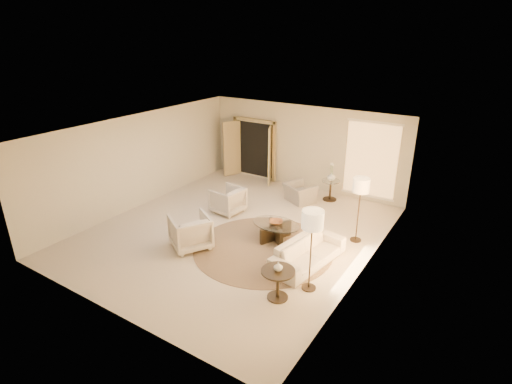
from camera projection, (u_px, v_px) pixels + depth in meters
The scene contains 18 objects.
room at pixel (235, 183), 10.24m from camera, with size 7.04×8.04×2.83m.
windows_right at pixel (367, 214), 8.62m from camera, with size 0.10×6.40×2.40m, color #F3B261, non-canonical shape.
window_back_corner at pixel (371, 160), 12.20m from camera, with size 1.70×0.10×2.40m, color #F3B261, non-canonical shape.
curtains_right at pixel (377, 202), 9.36m from camera, with size 0.06×5.20×2.60m, color #CEB788, non-canonical shape.
french_doors at pixel (253, 150), 14.30m from camera, with size 1.95×0.66×2.16m.
area_rug at pixel (263, 248), 9.93m from camera, with size 3.47×3.47×0.01m, color #443223.
sofa at pixel (308, 252), 9.19m from camera, with size 2.04×0.80×0.60m, color beige.
armchair_left at pixel (228, 199), 11.76m from camera, with size 0.83×0.77×0.85m, color beige.
armchair_right at pixel (190, 230), 9.83m from camera, with size 0.91×0.85×0.93m, color beige.
accent_chair at pixel (299, 190), 12.52m from camera, with size 0.90×0.58×0.78m, color gray.
coffee_table at pixel (276, 230), 10.23m from camera, with size 1.52×1.52×0.47m.
end_table at pixel (278, 279), 7.94m from camera, with size 0.69×0.69×0.65m.
side_table at pixel (330, 188), 12.63m from camera, with size 0.57×0.57×0.66m.
floor_lamp_near at pixel (361, 188), 9.76m from camera, with size 0.41×0.41×1.71m.
floor_lamp_far at pixel (312, 223), 7.82m from camera, with size 0.44×0.44×1.80m.
bowl at pixel (276, 222), 10.15m from camera, with size 0.35×0.35×0.08m, color brown.
end_vase at pixel (278, 267), 7.83m from camera, with size 0.18×0.18×0.19m, color white.
side_vase at pixel (331, 177), 12.49m from camera, with size 0.25×0.25×0.26m, color white.
Camera 1 is at (5.63, -7.77, 5.04)m, focal length 28.00 mm.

